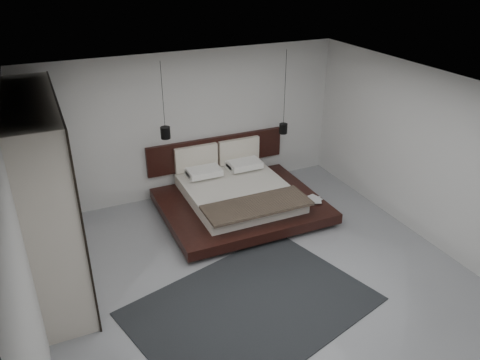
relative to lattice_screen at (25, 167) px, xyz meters
name	(u,v)px	position (x,y,z in m)	size (l,w,h in m)	color
floor	(258,274)	(2.95, -2.45, -1.30)	(6.00, 6.00, 0.00)	#919499
ceiling	(262,93)	(2.95, -2.45, 1.50)	(6.00, 6.00, 0.00)	white
wall_back	(190,125)	(2.95, 0.55, 0.10)	(6.00, 6.00, 0.00)	silver
wall_front	(415,341)	(2.95, -5.45, 0.10)	(6.00, 6.00, 0.00)	silver
wall_left	(26,242)	(-0.05, -2.45, 0.10)	(6.00, 6.00, 0.00)	silver
wall_right	(426,157)	(5.95, -2.45, 0.10)	(6.00, 6.00, 0.00)	silver
lattice_screen	(25,167)	(0.00, 0.00, 0.00)	(0.05, 0.90, 2.60)	black
bed	(238,196)	(3.45, -0.54, -1.01)	(2.84, 2.42, 1.09)	black
book_lower	(310,200)	(4.62, -1.21, -1.02)	(0.20, 0.26, 0.02)	#99724C
book_upper	(310,200)	(4.60, -1.24, -1.00)	(0.19, 0.26, 0.02)	#99724C
pendant_left	(165,132)	(2.29, -0.09, 0.27)	(0.17, 0.17, 1.34)	black
pendant_right	(283,128)	(4.62, -0.09, 0.01)	(0.16, 0.16, 1.60)	black
wardrobe	(47,195)	(0.25, -1.30, 0.08)	(0.66, 2.80, 2.75)	beige
rug	(252,306)	(2.55, -3.06, -1.29)	(3.14, 2.24, 0.01)	black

